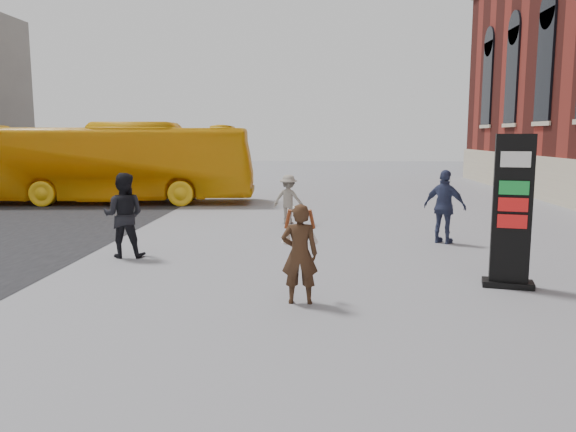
# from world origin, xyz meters

# --- Properties ---
(ground) EXTENTS (100.00, 100.00, 0.00)m
(ground) POSITION_xyz_m (0.00, 0.00, 0.00)
(ground) COLOR #9E9EA3
(info_pylon) EXTENTS (0.94, 0.62, 2.70)m
(info_pylon) POSITION_xyz_m (3.56, 1.63, 1.35)
(info_pylon) COLOR black
(info_pylon) RESTS_ON ground
(woman) EXTENTS (0.61, 0.55, 1.61)m
(woman) POSITION_xyz_m (-0.12, 0.45, 0.83)
(woman) COLOR #312012
(woman) RESTS_ON ground
(bus) EXTENTS (11.56, 3.49, 3.17)m
(bus) POSITION_xyz_m (-8.12, 13.52, 1.59)
(bus) COLOR #F4B20F
(bus) RESTS_ON road
(pedestrian_a) EXTENTS (0.96, 0.77, 1.86)m
(pedestrian_a) POSITION_xyz_m (-4.10, 3.69, 0.93)
(pedestrian_a) COLOR black
(pedestrian_a) RESTS_ON ground
(pedestrian_b) EXTENTS (1.07, 0.78, 1.49)m
(pedestrian_b) POSITION_xyz_m (-0.74, 8.61, 0.74)
(pedestrian_b) COLOR gray
(pedestrian_b) RESTS_ON ground
(pedestrian_c) EXTENTS (1.14, 0.97, 1.83)m
(pedestrian_c) POSITION_xyz_m (3.31, 5.68, 0.92)
(pedestrian_c) COLOR navy
(pedestrian_c) RESTS_ON ground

